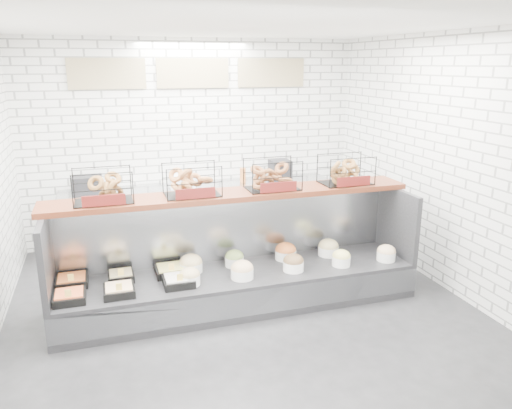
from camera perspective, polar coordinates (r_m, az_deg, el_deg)
name	(u,v)px	position (r m, az deg, el deg)	size (l,w,h in m)	color
ground	(247,316)	(5.54, -1.02, -12.60)	(5.50, 5.50, 0.00)	black
room_shell	(230,119)	(5.48, -2.94, 9.75)	(5.02, 5.51, 3.01)	white
display_case	(238,276)	(5.69, -2.13, -8.12)	(4.00, 0.90, 1.20)	black
bagel_shelf	(233,182)	(5.52, -2.67, 2.59)	(4.10, 0.50, 0.40)	#421A0E
prep_counter	(201,213)	(7.55, -6.33, -0.95)	(4.00, 0.60, 1.20)	#93969B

